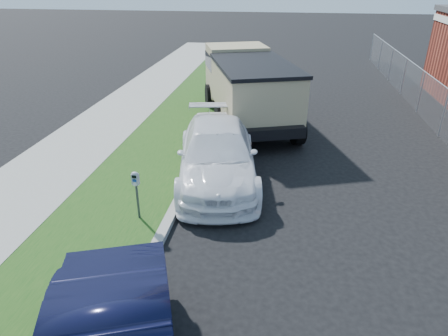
# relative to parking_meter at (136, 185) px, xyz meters

# --- Properties ---
(ground) EXTENTS (120.00, 120.00, 0.00)m
(ground) POSITION_rel_parking_meter_xyz_m (3.34, 0.33, -1.04)
(ground) COLOR black
(ground) RESTS_ON ground
(streetside) EXTENTS (6.12, 50.00, 0.15)m
(streetside) POSITION_rel_parking_meter_xyz_m (-2.23, 2.33, -0.98)
(streetside) COLOR gray
(streetside) RESTS_ON ground
(chainlink_fence) EXTENTS (0.06, 30.06, 30.00)m
(chainlink_fence) POSITION_rel_parking_meter_xyz_m (9.34, 7.33, 0.22)
(chainlink_fence) COLOR slate
(chainlink_fence) RESTS_ON ground
(parking_meter) EXTENTS (0.18, 0.13, 1.28)m
(parking_meter) POSITION_rel_parking_meter_xyz_m (0.00, 0.00, 0.00)
(parking_meter) COLOR #3F4247
(parking_meter) RESTS_ON ground
(white_wagon) EXTENTS (3.21, 5.87, 1.61)m
(white_wagon) POSITION_rel_parking_meter_xyz_m (1.55, 2.70, -0.24)
(white_wagon) COLOR white
(white_wagon) RESTS_ON ground
(dump_truck) EXTENTS (4.69, 7.47, 2.75)m
(dump_truck) POSITION_rel_parking_meter_xyz_m (1.86, 8.04, 0.50)
(dump_truck) COLOR black
(dump_truck) RESTS_ON ground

